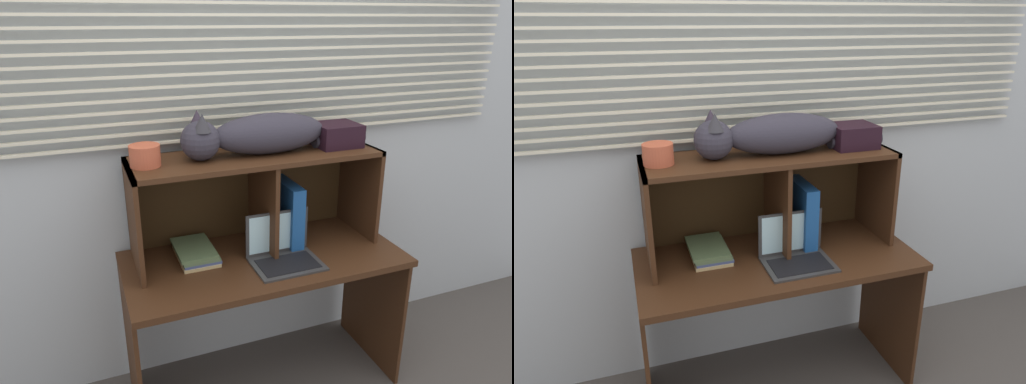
% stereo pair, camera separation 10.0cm
% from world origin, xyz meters
% --- Properties ---
extents(back_panel_with_blinds, '(4.40, 0.08, 2.50)m').
position_xyz_m(back_panel_with_blinds, '(0.00, 0.55, 1.26)').
color(back_panel_with_blinds, '#AFB8BB').
rests_on(back_panel_with_blinds, ground).
extents(desk, '(1.27, 0.58, 0.72)m').
position_xyz_m(desk, '(0.00, 0.22, 0.57)').
color(desk, '#3C2212').
rests_on(desk, ground).
extents(hutch_shelf_unit, '(1.13, 0.36, 0.46)m').
position_xyz_m(hutch_shelf_unit, '(0.00, 0.35, 1.04)').
color(hutch_shelf_unit, '#3C2212').
rests_on(hutch_shelf_unit, desk).
extents(cat, '(0.88, 0.19, 0.21)m').
position_xyz_m(cat, '(0.01, 0.32, 1.27)').
color(cat, '#2F2C37').
rests_on(cat, hutch_shelf_unit).
extents(laptop, '(0.30, 0.23, 0.21)m').
position_xyz_m(laptop, '(0.06, 0.15, 0.77)').
color(laptop, '#323232').
rests_on(laptop, desk).
extents(binder_upright, '(0.06, 0.26, 0.31)m').
position_xyz_m(binder_upright, '(0.16, 0.32, 0.88)').
color(binder_upright, '#1A4B8E').
rests_on(binder_upright, desk).
extents(book_stack, '(0.18, 0.25, 0.06)m').
position_xyz_m(book_stack, '(-0.29, 0.32, 0.75)').
color(book_stack, tan).
rests_on(book_stack, desk).
extents(small_basket, '(0.13, 0.13, 0.09)m').
position_xyz_m(small_basket, '(-0.48, 0.32, 1.23)').
color(small_basket, '#BA5235').
rests_on(small_basket, hutch_shelf_unit).
extents(storage_box, '(0.20, 0.18, 0.11)m').
position_xyz_m(storage_box, '(0.40, 0.32, 1.23)').
color(storage_box, black).
rests_on(storage_box, hutch_shelf_unit).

